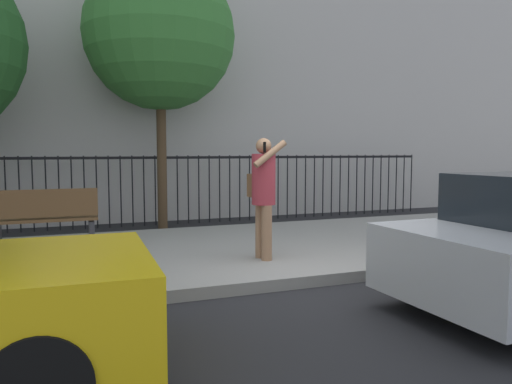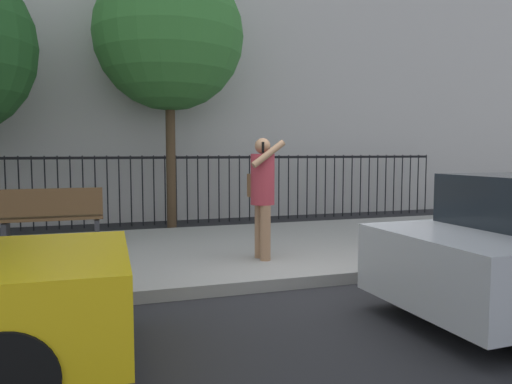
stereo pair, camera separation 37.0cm
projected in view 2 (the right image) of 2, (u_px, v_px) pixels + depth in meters
ground_plane at (322, 287)px, 6.11m from camera, size 60.00×60.00×0.00m
sidewalk at (265, 248)px, 8.18m from camera, size 28.00×4.40×0.15m
iron_fence at (214, 180)px, 11.61m from camera, size 12.03×0.04×1.60m
pedestrian_on_phone at (262, 189)px, 6.97m from camera, size 0.51×0.67×1.73m
street_bench at (52, 215)px, 7.97m from camera, size 1.60×0.45×0.95m
street_tree_near at (169, 36)px, 10.52m from camera, size 3.21×3.21×5.79m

